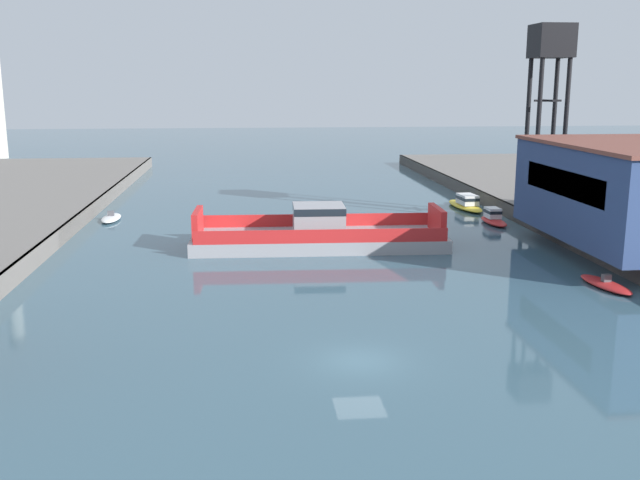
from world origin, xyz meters
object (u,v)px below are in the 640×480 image
(moored_boat_near_left, at_px, (111,218))
(moored_boat_near_right, at_px, (606,284))
(moored_boat_mid_left, at_px, (493,218))
(crane_tower, at_px, (550,62))
(moored_boat_mid_right, at_px, (466,203))
(chain_ferry, at_px, (319,234))

(moored_boat_near_left, distance_m, moored_boat_near_right, 47.65)
(moored_boat_near_right, height_order, moored_boat_mid_left, moored_boat_mid_left)
(crane_tower, bearing_deg, moored_boat_near_right, -102.65)
(moored_boat_near_left, height_order, moored_boat_near_right, moored_boat_near_left)
(moored_boat_near_right, xyz_separation_m, crane_tower, (5.43, 24.17, 15.45))
(moored_boat_near_left, xyz_separation_m, moored_boat_mid_right, (38.06, 3.08, 0.37))
(moored_boat_mid_right, bearing_deg, moored_boat_mid_left, -89.78)
(chain_ferry, xyz_separation_m, moored_boat_near_left, (-19.80, 14.28, -0.85))
(chain_ferry, bearing_deg, moored_boat_mid_left, 24.79)
(moored_boat_near_right, bearing_deg, chain_ferry, 141.51)
(moored_boat_near_right, bearing_deg, moored_boat_near_left, 142.89)
(moored_boat_mid_left, distance_m, crane_tower, 16.05)
(chain_ferry, bearing_deg, moored_boat_mid_right, 43.57)
(chain_ferry, distance_m, moored_boat_near_left, 24.43)
(moored_boat_mid_left, bearing_deg, crane_tower, 13.24)
(moored_boat_near_right, bearing_deg, moored_boat_mid_right, 89.89)
(moored_boat_near_left, xyz_separation_m, moored_boat_mid_left, (38.09, -5.83, 0.34))
(chain_ferry, xyz_separation_m, moored_boat_mid_left, (18.29, 8.45, -0.51))
(moored_boat_mid_left, relative_size, moored_boat_mid_right, 0.63)
(moored_boat_mid_left, bearing_deg, moored_boat_mid_right, 90.22)
(chain_ferry, relative_size, moored_boat_near_right, 3.98)
(chain_ferry, xyz_separation_m, moored_boat_near_right, (18.20, -14.47, -0.87))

